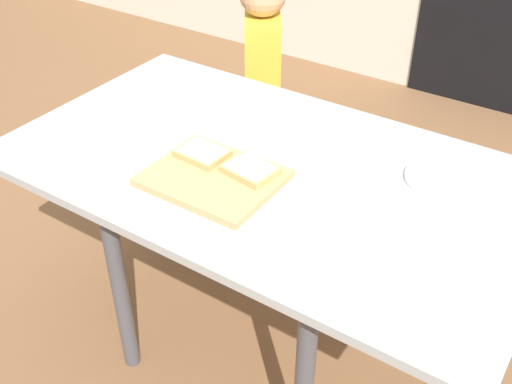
# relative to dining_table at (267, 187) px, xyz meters

# --- Properties ---
(ground_plane) EXTENTS (16.00, 16.00, 0.00)m
(ground_plane) POSITION_rel_dining_table_xyz_m (0.00, 0.00, -0.64)
(ground_plane) COLOR brown
(dining_table) EXTENTS (1.47, 0.84, 0.72)m
(dining_table) POSITION_rel_dining_table_xyz_m (0.00, 0.00, 0.00)
(dining_table) COLOR #A6A9A6
(dining_table) RESTS_ON ground
(cutting_board) EXTENTS (0.34, 0.27, 0.02)m
(cutting_board) POSITION_rel_dining_table_xyz_m (-0.08, -0.15, 0.09)
(cutting_board) COLOR tan
(cutting_board) RESTS_ON dining_table
(pizza_slice_far_left) EXTENTS (0.14, 0.11, 0.02)m
(pizza_slice_far_left) POSITION_rel_dining_table_xyz_m (-0.15, -0.09, 0.11)
(pizza_slice_far_left) COLOR tan
(pizza_slice_far_left) RESTS_ON cutting_board
(pizza_slice_far_right) EXTENTS (0.14, 0.12, 0.02)m
(pizza_slice_far_right) POSITION_rel_dining_table_xyz_m (-0.00, -0.09, 0.11)
(pizza_slice_far_right) COLOR tan
(pizza_slice_far_right) RESTS_ON cutting_board
(plate_white_left) EXTENTS (0.21, 0.21, 0.01)m
(plate_white_left) POSITION_rel_dining_table_xyz_m (-0.41, 0.01, 0.08)
(plate_white_left) COLOR white
(plate_white_left) RESTS_ON dining_table
(plate_white_right) EXTENTS (0.21, 0.21, 0.01)m
(plate_white_right) POSITION_rel_dining_table_xyz_m (0.43, 0.19, 0.08)
(plate_white_right) COLOR white
(plate_white_right) RESTS_ON dining_table
(child_left) EXTENTS (0.25, 0.28, 0.99)m
(child_left) POSITION_rel_dining_table_xyz_m (-0.51, 0.76, -0.06)
(child_left) COLOR #3D4347
(child_left) RESTS_ON ground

